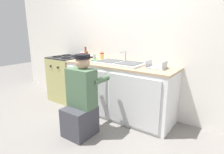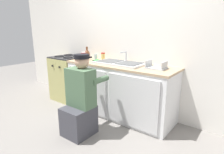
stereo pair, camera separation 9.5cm
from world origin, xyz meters
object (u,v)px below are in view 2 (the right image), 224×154
at_px(sink_double_basin, 120,63).
at_px(dish_rack_tray, 156,67).
at_px(stove_range, 70,78).
at_px(water_glass, 96,57).
at_px(condiment_jar, 103,56).
at_px(soda_cup_red, 84,56).
at_px(vase_decorative, 87,54).
at_px(plumber_person, 80,102).
at_px(cell_phone, 96,60).

height_order(sink_double_basin, dish_rack_tray, sink_double_basin).
relative_size(stove_range, water_glass, 9.00).
xyz_separation_m(stove_range, dish_rack_tray, (1.87, 0.02, 0.45)).
xyz_separation_m(condiment_jar, soda_cup_red, (-0.21, -0.29, 0.01)).
height_order(water_glass, condiment_jar, condiment_jar).
bearing_deg(dish_rack_tray, sink_double_basin, -178.32).
xyz_separation_m(condiment_jar, vase_decorative, (-0.28, -0.13, 0.03)).
bearing_deg(plumber_person, sink_double_basin, 84.17).
bearing_deg(vase_decorative, soda_cup_red, -66.98).
height_order(sink_double_basin, water_glass, sink_double_basin).
distance_m(plumber_person, cell_phone, 1.02).
bearing_deg(soda_cup_red, sink_double_basin, 9.40).
xyz_separation_m(plumber_person, soda_cup_red, (-0.62, 0.69, 0.49)).
bearing_deg(vase_decorative, cell_phone, -5.78).
distance_m(vase_decorative, soda_cup_red, 0.17).
bearing_deg(stove_range, soda_cup_red, -11.63).
bearing_deg(sink_double_basin, plumber_person, -95.83).
bearing_deg(dish_rack_tray, plumber_person, -130.39).
xyz_separation_m(sink_double_basin, condiment_jar, (-0.49, 0.17, 0.05)).
xyz_separation_m(stove_range, cell_phone, (0.73, 0.02, 0.43)).
height_order(plumber_person, condiment_jar, plumber_person).
height_order(plumber_person, dish_rack_tray, plumber_person).
distance_m(plumber_person, condiment_jar, 1.16).
distance_m(stove_range, cell_phone, 0.85).
xyz_separation_m(stove_range, plumber_person, (1.17, -0.81, 0.01)).
distance_m(condiment_jar, soda_cup_red, 0.36).
bearing_deg(cell_phone, dish_rack_tray, 0.12).
distance_m(plumber_person, soda_cup_red, 1.05).
distance_m(stove_range, water_glass, 0.81).
height_order(stove_range, soda_cup_red, soda_cup_red).
bearing_deg(cell_phone, plumber_person, -62.24).
bearing_deg(condiment_jar, cell_phone, -99.74).
relative_size(plumber_person, dish_rack_tray, 3.94).
bearing_deg(soda_cup_red, water_glass, 67.12).
xyz_separation_m(sink_double_basin, dish_rack_tray, (0.62, 0.02, 0.01)).
xyz_separation_m(cell_phone, vase_decorative, (-0.25, 0.03, 0.08)).
relative_size(dish_rack_tray, soda_cup_red, 1.84).
bearing_deg(cell_phone, sink_double_basin, -1.75).
height_order(plumber_person, cell_phone, plumber_person).
relative_size(plumber_person, condiment_jar, 8.63).
bearing_deg(plumber_person, soda_cup_red, 131.62).
distance_m(sink_double_basin, water_glass, 0.62).
height_order(dish_rack_tray, water_glass, dish_rack_tray).
distance_m(condiment_jar, vase_decorative, 0.31).
bearing_deg(vase_decorative, dish_rack_tray, -0.94).
height_order(dish_rack_tray, soda_cup_red, soda_cup_red).
relative_size(dish_rack_tray, vase_decorative, 1.22).
xyz_separation_m(cell_phone, soda_cup_red, (-0.18, -0.13, 0.07)).
distance_m(sink_double_basin, vase_decorative, 0.77).
xyz_separation_m(dish_rack_tray, vase_decorative, (-1.38, 0.02, 0.07)).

